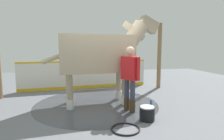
{
  "coord_description": "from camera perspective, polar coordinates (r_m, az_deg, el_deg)",
  "views": [
    {
      "loc": [
        -4.99,
        0.64,
        1.65
      ],
      "look_at": [
        -0.14,
        -0.27,
        1.04
      ],
      "focal_mm": 29.32,
      "sensor_mm": 36.0,
      "label": 1
    }
  ],
  "objects": [
    {
      "name": "bottle_shampoo",
      "position": [
        4.9,
        11.97,
        -11.77
      ],
      "size": [
        0.08,
        0.08,
        0.18
      ],
      "color": "white",
      "rests_on": "ground"
    },
    {
      "name": "handler",
      "position": [
        4.69,
        5.6,
        -1.38
      ],
      "size": [
        0.61,
        0.42,
        1.68
      ],
      "rotation": [
        0.0,
        0.0,
        2.04
      ],
      "color": "#47331E",
      "rests_on": "ground"
    },
    {
      "name": "roof_post_near",
      "position": [
        7.71,
        14.53,
        4.29
      ],
      "size": [
        0.16,
        0.16,
        2.63
      ],
      "primitive_type": "cylinder",
      "color": "olive",
      "rests_on": "ground"
    },
    {
      "name": "horse",
      "position": [
        5.3,
        -3.74,
        5.12
      ],
      "size": [
        1.23,
        3.44,
        2.62
      ],
      "rotation": [
        0.0,
        0.0,
        -1.47
      ],
      "color": "tan",
      "rests_on": "ground"
    },
    {
      "name": "hose_coil",
      "position": [
        3.89,
        4.22,
        -17.81
      ],
      "size": [
        0.6,
        0.6,
        0.03
      ],
      "primitive_type": "torus",
      "color": "black",
      "rests_on": "ground"
    },
    {
      "name": "ground_plane",
      "position": [
        5.3,
        -3.21,
        -11.25
      ],
      "size": [
        16.0,
        16.0,
        0.02
      ],
      "primitive_type": "cube",
      "color": "slate"
    },
    {
      "name": "barrier_wall",
      "position": [
        7.5,
        -8.19,
        -1.69
      ],
      "size": [
        0.59,
        5.13,
        1.13
      ],
      "color": "silver",
      "rests_on": "ground"
    },
    {
      "name": "bottle_spray",
      "position": [
        5.23,
        12.1,
        -10.12
      ],
      "size": [
        0.06,
        0.06,
        0.27
      ],
      "color": "blue",
      "rests_on": "ground"
    },
    {
      "name": "wash_bucket",
      "position": [
        4.35,
        10.89,
        -13.16
      ],
      "size": [
        0.34,
        0.34,
        0.32
      ],
      "color": "black",
      "rests_on": "ground"
    },
    {
      "name": "wet_patch",
      "position": [
        5.53,
        -4.83,
        -10.35
      ],
      "size": [
        3.59,
        3.59,
        0.0
      ],
      "primitive_type": "cylinder",
      "color": "#42444C",
      "rests_on": "ground"
    }
  ]
}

